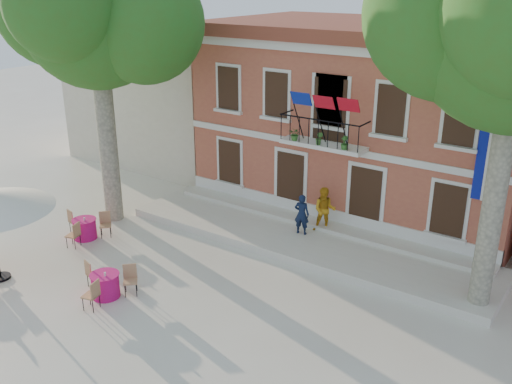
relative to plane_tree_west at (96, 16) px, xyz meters
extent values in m
plane|color=beige|center=(5.51, -2.04, -7.89)|extent=(90.00, 90.00, 0.00)
cube|color=#B65E42|center=(7.51, 7.96, -4.39)|extent=(13.00, 8.00, 7.00)
cube|color=brown|center=(7.51, 7.96, -0.64)|extent=(13.50, 8.50, 0.50)
cube|color=silver|center=(7.51, 4.01, -1.04)|extent=(13.30, 0.35, 0.35)
cube|color=silver|center=(7.51, 3.51, -4.39)|extent=(3.20, 0.90, 0.15)
cube|color=black|center=(7.51, 3.11, -3.39)|extent=(3.20, 0.04, 0.04)
cube|color=#0D1994|center=(13.11, 3.90, -3.59)|extent=(0.70, 0.05, 3.60)
cube|color=navy|center=(6.61, 2.76, -2.64)|extent=(0.76, 0.27, 0.47)
cube|color=red|center=(7.51, 2.76, -2.64)|extent=(0.76, 0.29, 0.47)
cube|color=red|center=(8.41, 2.76, -2.64)|extent=(0.76, 0.27, 0.47)
imported|color=#26591E|center=(6.51, 3.21, -4.07)|extent=(0.43, 0.37, 0.48)
imported|color=#26591E|center=(7.51, 3.21, -4.07)|extent=(0.26, 0.21, 0.48)
imported|color=#26591E|center=(8.51, 3.21, -4.07)|extent=(0.27, 0.27, 0.48)
cube|color=beige|center=(-3.99, 8.96, -4.89)|extent=(9.00, 9.00, 6.00)
cube|color=brown|center=(-3.99, 8.96, -1.69)|extent=(9.40, 9.40, 0.40)
cube|color=silver|center=(7.51, 2.36, -7.74)|extent=(14.00, 3.40, 0.30)
cylinder|color=#A59E84|center=(0.00, 0.00, -4.48)|extent=(0.71, 0.71, 6.81)
sphere|color=#2F5B1C|center=(0.00, 0.00, 0.09)|extent=(5.45, 5.45, 5.45)
cylinder|color=#A59E84|center=(13.95, 1.45, -4.39)|extent=(0.60, 0.60, 6.99)
cylinder|color=black|center=(0.69, -5.52, -7.85)|extent=(0.64, 0.64, 0.08)
imported|color=#101A36|center=(7.29, 2.51, -6.82)|extent=(0.63, 0.48, 1.53)
imported|color=orange|center=(7.88, 3.17, -6.73)|extent=(1.02, 0.93, 1.71)
cylinder|color=#D0137A|center=(0.55, -1.93, -7.51)|extent=(0.84, 0.84, 0.75)
cylinder|color=#D0137A|center=(0.55, -1.93, -7.13)|extent=(0.90, 0.90, 0.02)
cube|color=tan|center=(1.06, -1.38, -7.41)|extent=(0.59, 0.59, 0.95)
cube|color=tan|center=(-0.18, -1.77, -7.41)|extent=(0.50, 0.50, 0.95)
cube|color=tan|center=(0.77, -2.65, -7.41)|extent=(0.53, 0.53, 0.95)
cylinder|color=#D0137A|center=(4.39, -4.31, -7.51)|extent=(0.84, 0.84, 0.75)
cylinder|color=#D0137A|center=(4.39, -4.31, -7.13)|extent=(0.90, 0.90, 0.02)
cube|color=tan|center=(4.92, -3.78, -7.41)|extent=(0.59, 0.59, 0.95)
cube|color=tan|center=(3.66, -4.11, -7.41)|extent=(0.51, 0.51, 0.95)
cube|color=tan|center=(4.58, -5.03, -7.41)|extent=(0.51, 0.51, 0.95)
camera|label=1|loc=(16.88, -14.17, 1.37)|focal=40.00mm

